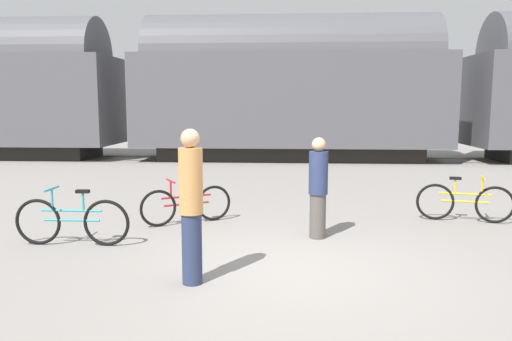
{
  "coord_description": "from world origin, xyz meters",
  "views": [
    {
      "loc": [
        -0.07,
        -6.29,
        2.13
      ],
      "look_at": [
        -0.56,
        1.41,
        1.1
      ],
      "focal_mm": 35.0,
      "sensor_mm": 36.0,
      "label": 1
    }
  ],
  "objects_px": {
    "bicycle_maroon": "(187,204)",
    "person_in_tan": "(191,205)",
    "person_in_navy": "(318,187)",
    "freight_train": "(290,85)",
    "bicycle_yellow": "(465,202)",
    "bicycle_teal": "(72,221)"
  },
  "relations": [
    {
      "from": "person_in_tan",
      "to": "person_in_navy",
      "type": "relative_size",
      "value": 1.15
    },
    {
      "from": "bicycle_maroon",
      "to": "person_in_tan",
      "type": "xyz_separation_m",
      "value": [
        0.67,
        -2.98,
        0.61
      ]
    },
    {
      "from": "bicycle_yellow",
      "to": "person_in_navy",
      "type": "xyz_separation_m",
      "value": [
        -2.74,
        -1.3,
        0.46
      ]
    },
    {
      "from": "bicycle_maroon",
      "to": "person_in_tan",
      "type": "height_order",
      "value": "person_in_tan"
    },
    {
      "from": "bicycle_yellow",
      "to": "person_in_tan",
      "type": "xyz_separation_m",
      "value": [
        -4.35,
        -3.46,
        0.6
      ]
    },
    {
      "from": "person_in_tan",
      "to": "freight_train",
      "type": "bearing_deg",
      "value": 162.13
    },
    {
      "from": "bicycle_maroon",
      "to": "person_in_navy",
      "type": "distance_m",
      "value": 2.47
    },
    {
      "from": "bicycle_yellow",
      "to": "person_in_tan",
      "type": "distance_m",
      "value": 5.59
    },
    {
      "from": "person_in_navy",
      "to": "bicycle_maroon",
      "type": "bearing_deg",
      "value": 77.73
    },
    {
      "from": "freight_train",
      "to": "bicycle_yellow",
      "type": "xyz_separation_m",
      "value": [
        3.16,
        -10.06,
        -2.49
      ]
    },
    {
      "from": "freight_train",
      "to": "person_in_tan",
      "type": "bearing_deg",
      "value": -95.04
    },
    {
      "from": "bicycle_yellow",
      "to": "freight_train",
      "type": "bearing_deg",
      "value": 107.43
    },
    {
      "from": "bicycle_teal",
      "to": "bicycle_yellow",
      "type": "bearing_deg",
      "value": 16.84
    },
    {
      "from": "freight_train",
      "to": "bicycle_yellow",
      "type": "distance_m",
      "value": 10.84
    },
    {
      "from": "freight_train",
      "to": "bicycle_maroon",
      "type": "xyz_separation_m",
      "value": [
        -1.86,
        -10.54,
        -2.5
      ]
    },
    {
      "from": "bicycle_teal",
      "to": "person_in_navy",
      "type": "height_order",
      "value": "person_in_navy"
    },
    {
      "from": "bicycle_maroon",
      "to": "bicycle_teal",
      "type": "xyz_separation_m",
      "value": [
        -1.45,
        -1.48,
        0.03
      ]
    },
    {
      "from": "freight_train",
      "to": "person_in_tan",
      "type": "distance_m",
      "value": 13.7
    },
    {
      "from": "freight_train",
      "to": "bicycle_teal",
      "type": "height_order",
      "value": "freight_train"
    },
    {
      "from": "freight_train",
      "to": "person_in_navy",
      "type": "xyz_separation_m",
      "value": [
        0.42,
        -11.36,
        -2.03
      ]
    },
    {
      "from": "freight_train",
      "to": "bicycle_teal",
      "type": "bearing_deg",
      "value": -105.42
    },
    {
      "from": "bicycle_maroon",
      "to": "bicycle_teal",
      "type": "distance_m",
      "value": 2.08
    }
  ]
}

